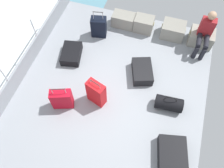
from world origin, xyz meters
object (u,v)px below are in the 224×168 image
suitcase_3 (142,72)px  suitcase_4 (96,93)px  passenger_seated (205,32)px  suitcase_0 (72,54)px  suitcase_5 (62,99)px  cargo_crate_3 (201,37)px  cargo_crate_2 (173,30)px  suitcase_1 (99,27)px  duffel_bag (169,103)px  cargo_crate_0 (124,20)px  cargo_crate_1 (144,24)px  suitcase_2 (172,154)px

suitcase_3 → suitcase_4: (-0.82, -1.00, 0.22)m
passenger_seated → suitcase_0: bearing=-157.4°
suitcase_5 → cargo_crate_3: bearing=45.8°
passenger_seated → cargo_crate_3: bearing=90.0°
suitcase_4 → suitcase_5: size_ratio=1.08×
cargo_crate_2 → suitcase_1: (-1.91, -0.57, 0.09)m
suitcase_0 → duffel_bag: 2.72m
suitcase_0 → cargo_crate_2: bearing=32.7°
cargo_crate_0 → cargo_crate_3: (2.13, -0.01, 0.01)m
cargo_crate_3 → passenger_seated: (0.00, -0.18, 0.38)m
suitcase_4 → cargo_crate_0: bearing=91.9°
passenger_seated → suitcase_5: size_ratio=1.50×
cargo_crate_1 → suitcase_4: (-0.49, -2.48, 0.14)m
cargo_crate_2 → cargo_crate_1: bearing=-178.2°
cargo_crate_3 → cargo_crate_2: bearing=177.7°
cargo_crate_0 → passenger_seated: passenger_seated is taller
suitcase_4 → suitcase_1: bearing=107.7°
cargo_crate_0 → suitcase_3: size_ratio=0.82×
cargo_crate_2 → suitcase_1: size_ratio=0.78×
cargo_crate_1 → passenger_seated: (1.55, -0.19, 0.37)m
suitcase_2 → suitcase_4: size_ratio=1.00×
suitcase_0 → suitcase_2: (2.90, -1.74, 0.01)m
cargo_crate_2 → suitcase_2: size_ratio=0.80×
suitcase_4 → duffel_bag: (1.59, 0.33, -0.19)m
duffel_bag → cargo_crate_1: bearing=117.0°
cargo_crate_3 → duffel_bag: duffel_bag is taller
suitcase_1 → suitcase_2: 3.64m
cargo_crate_0 → cargo_crate_1: size_ratio=1.20×
cargo_crate_2 → duffel_bag: (0.29, -2.18, -0.04)m
cargo_crate_2 → suitcase_3: size_ratio=0.79×
cargo_crate_0 → cargo_crate_2: (1.37, 0.02, 0.02)m
cargo_crate_0 → suitcase_1: 0.78m
duffel_bag → cargo_crate_3: bearing=77.9°
suitcase_3 → cargo_crate_2: bearing=72.4°
cargo_crate_1 → suitcase_2: bearing=-67.0°
suitcase_3 → cargo_crate_3: bearing=50.1°
passenger_seated → duffel_bag: bearing=-103.2°
passenger_seated → suitcase_5: 3.80m
cargo_crate_2 → cargo_crate_3: bearing=-2.3°
cargo_crate_1 → passenger_seated: bearing=-6.9°
suitcase_4 → suitcase_3: bearing=50.8°
suitcase_1 → suitcase_2: suitcase_1 is taller
passenger_seated → suitcase_5: passenger_seated is taller
cargo_crate_0 → cargo_crate_3: bearing=-0.3°
suitcase_2 → cargo_crate_1: bearing=113.0°
suitcase_0 → suitcase_5: 1.40m
cargo_crate_3 → suitcase_4: 3.21m
passenger_seated → cargo_crate_2: bearing=164.1°
cargo_crate_0 → suitcase_1: size_ratio=0.81×
suitcase_0 → suitcase_3: bearing=-0.1°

